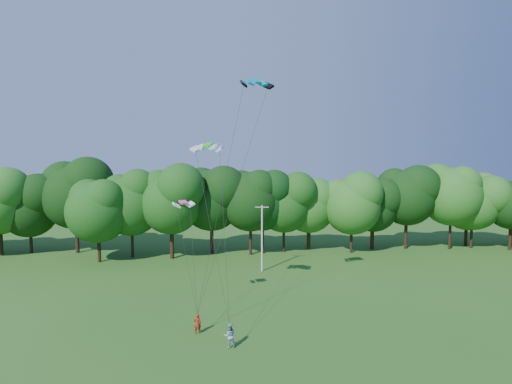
{
  "coord_description": "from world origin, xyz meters",
  "views": [
    {
      "loc": [
        -0.13,
        -18.22,
        13.24
      ],
      "look_at": [
        2.21,
        13.0,
        10.55
      ],
      "focal_mm": 28.0,
      "sensor_mm": 36.0,
      "label": 1
    }
  ],
  "objects": [
    {
      "name": "kite_flyer_left",
      "position": [
        -2.37,
        11.12,
        0.77
      ],
      "size": [
        0.6,
        0.43,
        1.55
      ],
      "primitive_type": "imported",
      "rotation": [
        0.0,
        0.0,
        3.25
      ],
      "color": "#AA2315",
      "rests_on": "ground"
    },
    {
      "name": "tree_back_east",
      "position": [
        35.9,
        38.58,
        7.37
      ],
      "size": [
        8.11,
        8.11,
        11.8
      ],
      "color": "black",
      "rests_on": "ground"
    },
    {
      "name": "tree_back_center",
      "position": [
        4.87,
        36.1,
        7.24
      ],
      "size": [
        7.97,
        7.97,
        11.59
      ],
      "color": "#312513",
      "rests_on": "ground"
    },
    {
      "name": "kite_teal",
      "position": [
        2.3,
        14.46,
        19.43
      ],
      "size": [
        2.86,
        1.96,
        0.66
      ],
      "rotation": [
        0.0,
        0.0,
        0.34
      ],
      "color": "#0588A3",
      "rests_on": "ground"
    },
    {
      "name": "utility_pole",
      "position": [
        3.98,
        27.32,
        4.0
      ],
      "size": [
        1.55,
        0.3,
        7.75
      ],
      "rotation": [
        0.0,
        0.0,
        -0.14
      ],
      "color": "beige",
      "rests_on": "ground"
    },
    {
      "name": "kite_pink",
      "position": [
        -3.71,
        15.17,
        9.55
      ],
      "size": [
        1.98,
        1.51,
        0.28
      ],
      "rotation": [
        0.0,
        0.0,
        0.41
      ],
      "color": "#FF46B0",
      "rests_on": "ground"
    },
    {
      "name": "kite_flyer_right",
      "position": [
        0.04,
        8.72,
        0.87
      ],
      "size": [
        0.93,
        0.77,
        1.74
      ],
      "primitive_type": "imported",
      "rotation": [
        0.0,
        0.0,
        3.28
      ],
      "color": "#8BA3C1",
      "rests_on": "ground"
    },
    {
      "name": "kite_green",
      "position": [
        -1.68,
        15.9,
        14.32
      ],
      "size": [
        2.94,
        1.96,
        0.48
      ],
      "rotation": [
        0.0,
        0.0,
        -0.3
      ],
      "color": "#30DC21",
      "rests_on": "ground"
    }
  ]
}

